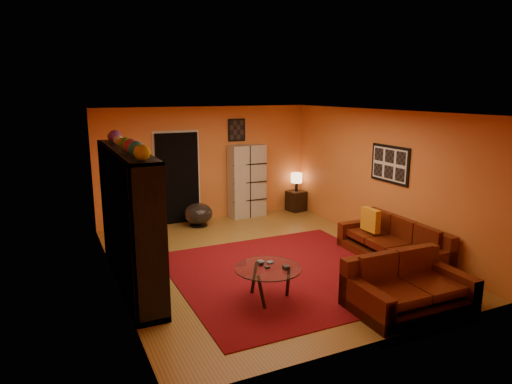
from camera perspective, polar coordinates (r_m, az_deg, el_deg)
name	(u,v)px	position (r m, az deg, el deg)	size (l,w,h in m)	color
floor	(263,260)	(8.18, 0.91, -8.51)	(6.00, 6.00, 0.00)	brown
ceiling	(264,112)	(7.64, 0.97, 10.00)	(6.00, 6.00, 0.00)	white
wall_back	(206,164)	(10.54, -6.22, 3.52)	(6.00, 6.00, 0.00)	orange
wall_front	(379,239)	(5.36, 15.16, -5.67)	(6.00, 6.00, 0.00)	orange
wall_left	(112,203)	(7.11, -17.51, -1.37)	(6.00, 6.00, 0.00)	orange
wall_right	(379,177)	(9.16, 15.15, 1.80)	(6.00, 6.00, 0.00)	orange
rug	(287,273)	(7.64, 3.92, -10.04)	(3.60, 3.60, 0.01)	#5E0A12
doorway	(178,179)	(10.35, -9.78, 1.67)	(0.95, 0.10, 2.04)	black
wall_art_right	(390,164)	(8.88, 16.40, 3.35)	(0.03, 1.00, 0.70)	black
wall_art_back	(237,130)	(10.70, -2.44, 7.75)	(0.42, 0.03, 0.52)	black
entertainment_unit	(129,218)	(7.20, -15.61, -3.14)	(0.45, 3.00, 2.10)	black
tv	(131,221)	(7.31, -15.30, -3.51)	(0.11, 0.88, 0.50)	black
sofa	(395,244)	(8.48, 17.03, -6.26)	(0.95, 2.16, 0.85)	#441309
loveseat	(405,287)	(6.77, 18.15, -11.20)	(1.66, 1.02, 0.85)	#441309
throw_pillow	(371,220)	(8.61, 14.13, -3.40)	(0.12, 0.42, 0.42)	orange
coffee_table	(268,271)	(6.57, 1.50, -9.82)	(0.96, 0.96, 0.48)	silver
storage_cabinet	(247,181)	(10.77, -1.13, 1.37)	(0.85, 0.38, 1.71)	#BCB8AD
bowl_chair	(198,214)	(10.17, -7.21, -2.74)	(0.63, 0.63, 0.51)	black
side_table	(296,201)	(11.44, 5.04, -1.11)	(0.40, 0.40, 0.50)	black
table_lamp	(297,178)	(11.32, 5.09, 1.70)	(0.27, 0.27, 0.46)	black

